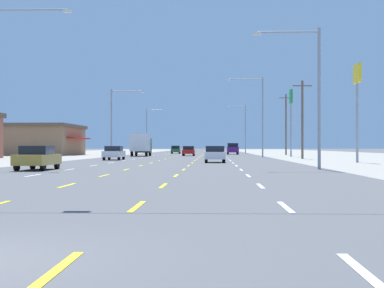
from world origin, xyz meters
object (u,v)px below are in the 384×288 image
Objects in this scene: suv_far_right_farther at (233,149)px; hatchback_inner_left_farthest at (176,150)px; sedan_center_turn_far at (189,151)px; streetlight_right_row_2 at (244,125)px; pole_sign_right_row_1 at (357,87)px; streetlight_left_row_0 at (5,74)px; streetlight_right_row_0 at (312,86)px; box_truck_far_left_midfar at (141,143)px; sedan_inner_right_near at (215,154)px; sedan_inner_right_distant_a at (213,149)px; sedan_far_left_mid at (114,153)px; sedan_far_left_nearest at (38,157)px; streetlight_right_row_1 at (259,111)px; streetlight_left_row_1 at (115,117)px; streetlight_left_row_2 at (148,128)px; pole_sign_right_row_2 at (291,106)px.

suv_far_right_farther is 15.69m from hatchback_inner_left_farthest.
streetlight_right_row_2 reaches higher than sedan_center_turn_far.
suv_far_right_farther is at bearing 100.04° from pole_sign_right_row_1.
streetlight_left_row_0 reaches higher than suv_far_right_farther.
box_truck_far_left_midfar is at bearing 108.57° from streetlight_right_row_0.
sedan_inner_right_near is 1.00× the size of sedan_inner_right_distant_a.
sedan_far_left_mid is at bearing -89.81° from box_truck_far_left_midfar.
sedan_far_left_nearest is 94.95m from sedan_inner_right_distant_a.
streetlight_right_row_2 is at bearing 74.74° from sedan_far_left_mid.
streetlight_right_row_2 is (13.52, 6.29, 4.91)m from hatchback_inner_left_farthest.
sedan_inner_right_near is at bearing -94.93° from streetlight_right_row_2.
sedan_center_turn_far is (6.90, 54.84, 0.00)m from sedan_far_left_nearest.
sedan_far_left_nearest is 48.09m from streetlight_right_row_1.
hatchback_inner_left_farthest is at bearing 133.02° from suv_far_right_farther.
streetlight_left_row_1 is at bearing -113.01° from box_truck_far_left_midfar.
sedan_inner_right_near is 0.44× the size of streetlight_left_row_0.
sedan_far_left_nearest and sedan_center_turn_far have the same top height.
streetlight_right_row_0 is 88.21m from streetlight_left_row_2.
pole_sign_right_row_1 is (23.28, 17.63, 5.88)m from sedan_far_left_nearest.
pole_sign_right_row_1 reaches higher than sedan_center_turn_far.
streetlight_right_row_1 reaches higher than pole_sign_right_row_2.
streetlight_left_row_0 reaches higher than pole_sign_right_row_2.
sedan_center_turn_far is at bearing 95.88° from sedan_inner_right_near.
box_truck_far_left_midfar is at bearing 89.87° from sedan_far_left_nearest.
box_truck_far_left_midfar is 1.85× the size of hatchback_inner_left_farthest.
sedan_far_left_mid is 24.94m from streetlight_right_row_1.
sedan_center_turn_far is 0.51× the size of streetlight_right_row_0.
sedan_inner_right_near is at bearing -72.51° from box_truck_far_left_midfar.
box_truck_far_left_midfar reaches higher than sedan_inner_right_distant_a.
streetlight_left_row_1 is at bearing -114.31° from streetlight_right_row_2.
box_truck_far_left_midfar reaches higher than hatchback_inner_left_farthest.
pole_sign_right_row_1 is 30.07m from pole_sign_right_row_2.
streetlight_left_row_1 is 43.01m from streetlight_left_row_2.
sedan_far_left_mid is 0.51× the size of streetlight_right_row_0.
streetlight_left_row_2 is at bearing 134.02° from hatchback_inner_left_farthest.
streetlight_left_row_1 is at bearing 93.34° from sedan_far_left_nearest.
box_truck_far_left_midfar is at bearing 170.47° from pole_sign_right_row_2.
streetlight_left_row_2 is at bearing 120.97° from pole_sign_right_row_2.
sedan_inner_right_near is 71.78m from streetlight_left_row_2.
streetlight_left_row_0 is 1.12× the size of streetlight_left_row_2.
streetlight_left_row_1 is at bearing 116.05° from sedan_inner_right_near.
box_truck_far_left_midfar is 0.73× the size of streetlight_right_row_2.
hatchback_inner_left_farthest is 80.12m from streetlight_left_row_0.
streetlight_right_row_1 is at bearing -21.18° from box_truck_far_left_midfar.
streetlight_left_row_2 is (-0.18, 86.03, -0.75)m from streetlight_left_row_0.
streetlight_left_row_0 reaches higher than box_truck_far_left_midfar.
streetlight_left_row_0 is at bearing -96.36° from sedan_far_left_mid.
sedan_center_turn_far is at bearing 28.30° from box_truck_far_left_midfar.
sedan_inner_right_near is at bearing 58.35° from sedan_far_left_nearest.
streetlight_left_row_2 is (-13.23, -6.59, 4.52)m from sedan_inner_right_distant_a.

